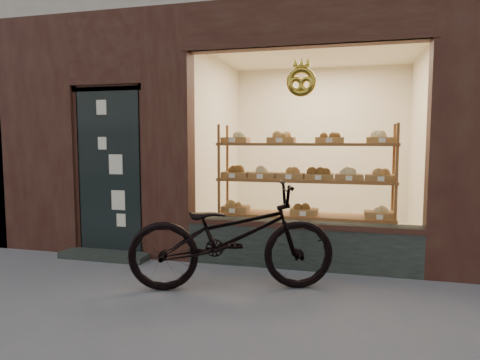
# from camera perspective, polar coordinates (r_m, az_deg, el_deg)

# --- Properties ---
(ground) EXTENTS (90.00, 90.00, 0.00)m
(ground) POSITION_cam_1_polar(r_m,az_deg,el_deg) (3.36, -4.78, -21.30)
(ground) COLOR #585864
(display_shelf) EXTENTS (2.20, 0.45, 1.70)m
(display_shelf) POSITION_cam_1_polar(r_m,az_deg,el_deg) (5.44, 8.60, -1.28)
(display_shelf) COLOR brown
(display_shelf) RESTS_ON ground
(bicycle) EXTENTS (2.18, 1.31, 1.08)m
(bicycle) POSITION_cam_1_polar(r_m,az_deg,el_deg) (4.33, -1.17, -7.51)
(bicycle) COLOR black
(bicycle) RESTS_ON ground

